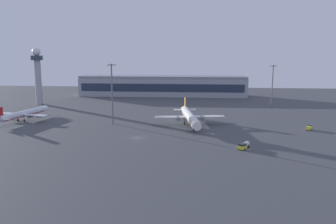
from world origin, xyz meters
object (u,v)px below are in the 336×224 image
at_px(airplane_near_gate, 23,114).
at_px(airplane_taxiway_distant, 190,117).
at_px(apron_light_west, 112,90).
at_px(control_tower, 38,72).
at_px(apron_light_east, 272,84).
at_px(fuel_truck, 244,145).
at_px(cargo_loader, 309,128).

bearing_deg(airplane_near_gate, airplane_taxiway_distant, 10.00).
bearing_deg(apron_light_west, airplane_taxiway_distant, 0.84).
relative_size(control_tower, apron_light_east, 1.40).
distance_m(control_tower, fuel_truck, 162.10).
distance_m(airplane_near_gate, fuel_truck, 116.99).
xyz_separation_m(airplane_near_gate, fuel_truck, (108.71, -43.18, -2.25)).
height_order(fuel_truck, cargo_loader, fuel_truck).
xyz_separation_m(control_tower, airplane_near_gate, (17.82, -55.97, -18.72)).
height_order(apron_light_east, apron_light_west, apron_light_west).
relative_size(airplane_taxiway_distant, apron_light_west, 1.48).
bearing_deg(apron_light_west, fuel_truck, -33.26).
distance_m(airplane_near_gate, cargo_loader, 143.52).
distance_m(control_tower, airplane_near_gate, 61.64).
relative_size(control_tower, fuel_truck, 6.00).
distance_m(cargo_loader, apron_light_west, 95.54).
distance_m(control_tower, apron_light_west, 90.09).
xyz_separation_m(control_tower, cargo_loader, (161.01, -65.38, -21.15)).
bearing_deg(airplane_near_gate, apron_light_east, 33.88).
distance_m(control_tower, airplane_taxiway_distant, 122.43).
xyz_separation_m(airplane_taxiway_distant, apron_light_east, (51.96, 58.73, 11.31)).
xyz_separation_m(control_tower, apron_light_west, (66.93, -60.06, -5.38)).
distance_m(fuel_truck, cargo_loader, 48.27).
relative_size(airplane_taxiway_distant, cargo_loader, 9.74).
relative_size(fuel_truck, cargo_loader, 1.41).
bearing_deg(cargo_loader, airplane_near_gate, -156.59).
distance_m(airplane_near_gate, apron_light_east, 150.62).
bearing_deg(apron_light_west, control_tower, 138.09).
distance_m(airplane_near_gate, apron_light_west, 51.05).
xyz_separation_m(fuel_truck, apron_light_east, (30.91, 98.39, 14.27)).
bearing_deg(control_tower, fuel_truck, -38.08).
bearing_deg(airplane_near_gate, control_tower, 119.96).
bearing_deg(airplane_taxiway_distant, control_tower, -38.75).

